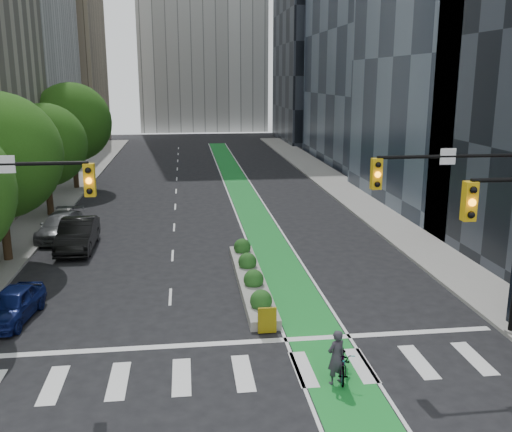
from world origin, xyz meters
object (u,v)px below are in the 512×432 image
object	(u,v)px
median_planter	(251,277)
bicycle	(343,362)
cyclist	(336,357)
parked_car_left_mid	(78,235)
parked_car_left_far	(60,226)
parked_car_left_near	(12,305)

from	to	relation	value
median_planter	bicycle	bearing A→B (deg)	-76.99
median_planter	cyclist	size ratio (longest dim) A/B	5.68
bicycle	cyclist	size ratio (longest dim) A/B	1.06
cyclist	bicycle	bearing A→B (deg)	-155.62
parked_car_left_mid	parked_car_left_far	world-z (taller)	parked_car_left_mid
cyclist	parked_car_left_near	distance (m)	13.06
bicycle	parked_car_left_near	bearing A→B (deg)	168.22
bicycle	parked_car_left_far	distance (m)	21.91
parked_car_left_near	median_planter	bearing A→B (deg)	23.52
cyclist	parked_car_left_near	bearing A→B (deg)	-53.08
median_planter	bicycle	distance (m)	8.85
parked_car_left_near	parked_car_left_far	bearing A→B (deg)	100.59
parked_car_left_near	parked_car_left_far	distance (m)	12.21
median_planter	bicycle	xyz separation A→B (m)	(1.99, -8.62, 0.13)
cyclist	parked_car_left_mid	distance (m)	19.07
bicycle	parked_car_left_mid	distance (m)	18.94
median_planter	parked_car_left_mid	world-z (taller)	parked_car_left_mid
cyclist	parked_car_left_mid	size ratio (longest dim) A/B	0.35
cyclist	parked_car_left_near	world-z (taller)	cyclist
cyclist	parked_car_left_far	xyz separation A→B (m)	(-12.05, 18.46, -0.18)
parked_car_left_near	parked_car_left_mid	world-z (taller)	parked_car_left_mid
median_planter	parked_car_left_far	size ratio (longest dim) A/B	2.06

